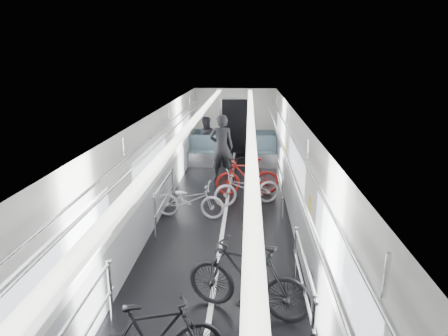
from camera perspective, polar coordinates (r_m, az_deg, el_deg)
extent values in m
cube|color=black|center=(8.61, -0.15, -8.60)|extent=(3.00, 14.00, 0.01)
cube|color=white|center=(7.93, -0.16, 7.39)|extent=(3.00, 14.00, 0.02)
cube|color=silver|center=(8.41, -10.41, -0.75)|extent=(0.02, 14.00, 2.40)
cube|color=silver|center=(8.23, 10.32, -1.11)|extent=(0.02, 14.00, 2.40)
cube|color=silver|center=(15.02, 1.56, 6.75)|extent=(3.00, 0.02, 2.40)
cube|color=white|center=(8.61, -0.15, -8.58)|extent=(0.08, 13.80, 0.01)
cube|color=gray|center=(8.65, -9.97, -5.52)|extent=(0.01, 13.90, 0.90)
cube|color=gray|center=(8.47, 9.87, -5.97)|extent=(0.01, 13.90, 0.90)
cube|color=white|center=(8.35, -10.27, 0.56)|extent=(0.01, 10.80, 0.75)
cube|color=white|center=(8.17, 10.18, 0.23)|extent=(0.01, 10.80, 0.75)
cube|color=white|center=(7.99, -4.13, 6.98)|extent=(0.14, 13.40, 0.05)
cube|color=white|center=(7.92, 3.84, 6.91)|extent=(0.14, 13.40, 0.05)
cube|color=black|center=(14.99, 1.55, 5.96)|extent=(0.95, 0.10, 2.00)
imported|color=#B7B7BC|center=(9.07, -4.92, -4.55)|extent=(1.64, 0.73, 0.83)
imported|color=black|center=(5.79, 3.47, -15.48)|extent=(1.90, 1.08, 1.10)
imported|color=#B4B5BA|center=(9.77, 3.34, -2.86)|extent=(1.77, 1.09, 0.88)
imported|color=maroon|center=(10.44, 3.36, -1.26)|extent=(1.72, 0.69, 1.00)
imported|color=black|center=(11.71, 1.30, 0.12)|extent=(0.63, 1.55, 0.79)
imported|color=black|center=(11.68, -0.38, 2.99)|extent=(0.75, 0.54, 1.94)
imported|color=#28272E|center=(13.82, -2.68, 4.16)|extent=(0.84, 0.70, 1.55)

